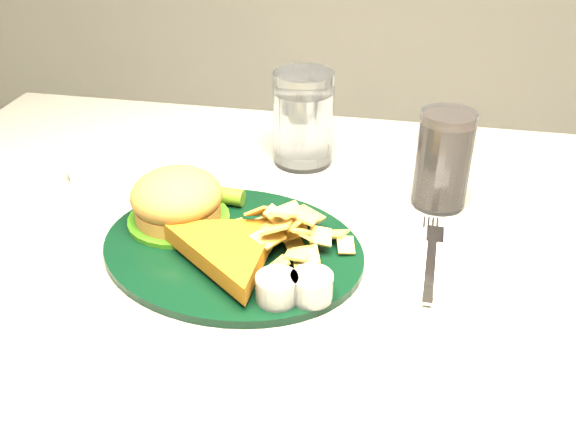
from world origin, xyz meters
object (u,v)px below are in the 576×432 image
cola_glass (443,160)px  dinner_plate (231,227)px  water_glass (303,119)px  fork_napkin (430,267)px

cola_glass → dinner_plate: bearing=-145.3°
dinner_plate → cola_glass: bearing=49.0°
water_glass → fork_napkin: size_ratio=0.89×
water_glass → fork_napkin: 0.31m
water_glass → cola_glass: size_ratio=1.06×
cola_glass → fork_napkin: size_ratio=0.84×
dinner_plate → fork_napkin: bearing=16.3°
dinner_plate → cola_glass: 0.29m
cola_glass → water_glass: bearing=156.1°
water_glass → cola_glass: bearing=-23.9°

